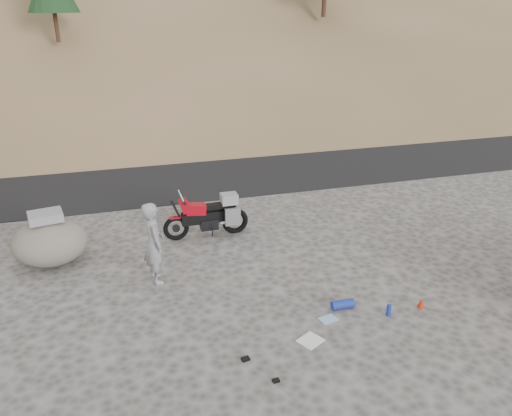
# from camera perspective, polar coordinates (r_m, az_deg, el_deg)

# --- Properties ---
(ground) EXTENTS (140.00, 140.00, 0.00)m
(ground) POSITION_cam_1_polar(r_m,az_deg,el_deg) (10.61, -1.58, -10.10)
(ground) COLOR #454240
(ground) RESTS_ON ground
(road) EXTENTS (120.00, 7.00, 0.05)m
(road) POSITION_cam_1_polar(r_m,az_deg,el_deg) (18.70, -8.60, 4.44)
(road) COLOR black
(road) RESTS_ON ground
(motorcycle) EXTENTS (2.26, 0.66, 1.34)m
(motorcycle) POSITION_cam_1_polar(r_m,az_deg,el_deg) (13.01, -5.27, -0.88)
(motorcycle) COLOR black
(motorcycle) RESTS_ON ground
(man) EXTENTS (0.56, 0.74, 1.85)m
(man) POSITION_cam_1_polar(r_m,az_deg,el_deg) (11.39, -11.25, -8.09)
(man) COLOR gray
(man) RESTS_ON ground
(boulder) EXTENTS (1.71, 1.46, 1.28)m
(boulder) POSITION_cam_1_polar(r_m,az_deg,el_deg) (12.56, -22.50, -3.57)
(boulder) COLOR #58524B
(boulder) RESTS_ON ground
(gear_white_cloth) EXTENTS (0.54, 0.52, 0.01)m
(gear_white_cloth) POSITION_cam_1_polar(r_m,az_deg,el_deg) (9.45, 6.24, -14.82)
(gear_white_cloth) COLOR white
(gear_white_cloth) RESTS_ON ground
(gear_blue_mat) EXTENTS (0.47, 0.20, 0.19)m
(gear_blue_mat) POSITION_cam_1_polar(r_m,az_deg,el_deg) (10.35, 9.88, -10.79)
(gear_blue_mat) COLOR navy
(gear_blue_mat) RESTS_ON ground
(gear_bottle) EXTENTS (0.11, 0.11, 0.24)m
(gear_bottle) POSITION_cam_1_polar(r_m,az_deg,el_deg) (10.31, 14.93, -11.22)
(gear_bottle) COLOR navy
(gear_bottle) RESTS_ON ground
(gear_funnel) EXTENTS (0.20, 0.20, 0.20)m
(gear_funnel) POSITION_cam_1_polar(r_m,az_deg,el_deg) (10.76, 18.38, -10.25)
(gear_funnel) COLOR #B6230C
(gear_funnel) RESTS_ON ground
(gear_glove_a) EXTENTS (0.16, 0.12, 0.04)m
(gear_glove_a) POSITION_cam_1_polar(r_m,az_deg,el_deg) (8.98, -1.21, -16.86)
(gear_glove_a) COLOR black
(gear_glove_a) RESTS_ON ground
(gear_glove_b) EXTENTS (0.12, 0.10, 0.04)m
(gear_glove_b) POSITION_cam_1_polar(r_m,az_deg,el_deg) (8.58, 2.30, -19.10)
(gear_glove_b) COLOR black
(gear_glove_b) RESTS_ON ground
(gear_blue_cloth) EXTENTS (0.38, 0.31, 0.01)m
(gear_blue_cloth) POSITION_cam_1_polar(r_m,az_deg,el_deg) (10.03, 8.25, -12.45)
(gear_blue_cloth) COLOR #93AEE3
(gear_blue_cloth) RESTS_ON ground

